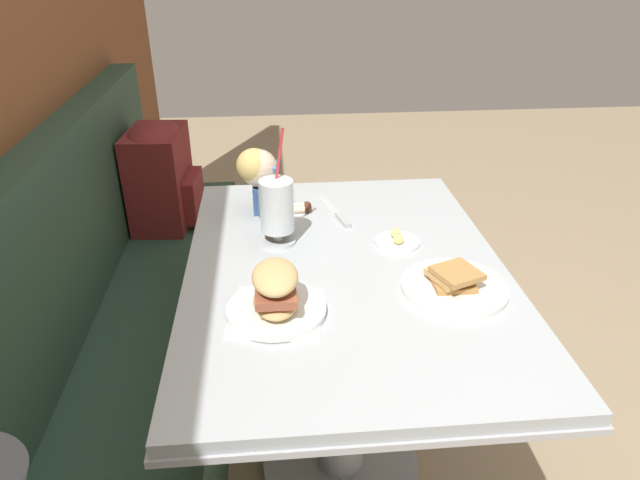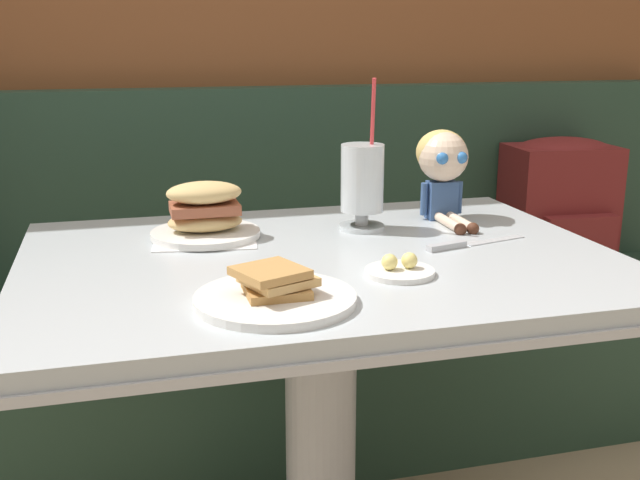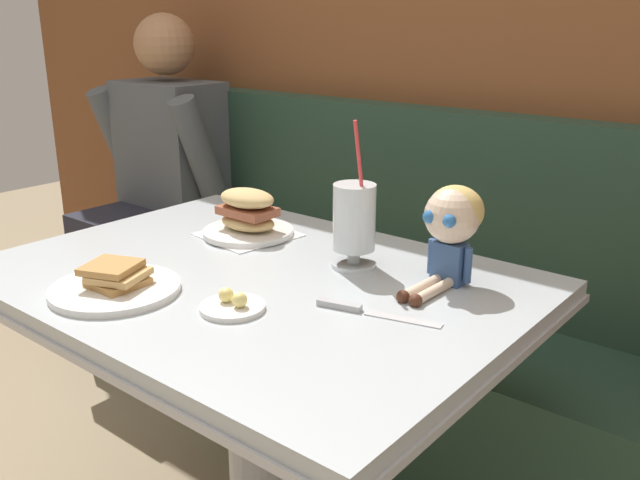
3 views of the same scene
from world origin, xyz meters
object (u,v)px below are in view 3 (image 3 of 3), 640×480
(seated_doll, at_px, (452,221))
(diner_patron, at_px, (164,163))
(toast_plate, at_px, (115,285))
(sandwich_plate, at_px, (248,217))
(milkshake_glass, at_px, (354,222))
(butter_saucer, at_px, (232,305))
(butter_knife, at_px, (356,309))

(seated_doll, height_order, diner_patron, diner_patron)
(toast_plate, xyz_separation_m, sandwich_plate, (-0.06, 0.42, 0.03))
(milkshake_glass, bearing_deg, diner_patron, 160.36)
(milkshake_glass, xyz_separation_m, butter_saucer, (-0.04, -0.32, -0.09))
(butter_knife, bearing_deg, seated_doll, 75.46)
(toast_plate, height_order, milkshake_glass, milkshake_glass)
(butter_knife, bearing_deg, butter_saucer, -142.30)
(seated_doll, bearing_deg, butter_saucer, -122.92)
(milkshake_glass, bearing_deg, seated_doll, 13.07)
(toast_plate, xyz_separation_m, butter_saucer, (0.24, 0.09, -0.01))
(butter_saucer, relative_size, diner_patron, 0.15)
(sandwich_plate, height_order, seated_doll, seated_doll)
(toast_plate, relative_size, butter_saucer, 2.08)
(toast_plate, relative_size, milkshake_glass, 0.79)
(diner_patron, bearing_deg, sandwich_plate, -25.80)
(milkshake_glass, bearing_deg, toast_plate, -123.79)
(sandwich_plate, bearing_deg, diner_patron, 154.20)
(toast_plate, height_order, diner_patron, diner_patron)
(seated_doll, bearing_deg, toast_plate, -136.28)
(milkshake_glass, distance_m, diner_patron, 1.24)
(butter_knife, relative_size, diner_patron, 0.29)
(sandwich_plate, distance_m, seated_doll, 0.54)
(milkshake_glass, relative_size, diner_patron, 0.39)
(sandwich_plate, relative_size, butter_saucer, 1.88)
(diner_patron, bearing_deg, seated_doll, -15.10)
(sandwich_plate, height_order, butter_saucer, sandwich_plate)
(milkshake_glass, relative_size, butter_saucer, 2.63)
(sandwich_plate, distance_m, butter_saucer, 0.44)
(toast_plate, xyz_separation_m, butter_knife, (0.41, 0.22, -0.01))
(butter_saucer, height_order, butter_knife, butter_saucer)
(butter_saucer, height_order, diner_patron, diner_patron)
(milkshake_glass, bearing_deg, butter_knife, -52.09)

